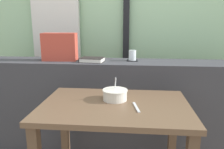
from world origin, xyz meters
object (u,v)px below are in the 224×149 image
(coaster_square, at_px, (132,60))
(soup_bowl, at_px, (114,95))
(closed_book, at_px, (92,60))
(throw_pillow, at_px, (60,47))
(breakfast_table, at_px, (115,120))
(juice_glass, at_px, (132,56))
(fork_utensil, at_px, (136,107))

(coaster_square, bearing_deg, soup_bowl, -101.11)
(closed_book, height_order, throw_pillow, throw_pillow)
(breakfast_table, relative_size, juice_glass, 10.33)
(breakfast_table, xyz_separation_m, closed_book, (-0.26, 0.60, 0.31))
(juice_glass, height_order, soup_bowl, juice_glass)
(throw_pillow, bearing_deg, juice_glass, 3.31)
(closed_book, bearing_deg, fork_utensil, -58.21)
(breakfast_table, relative_size, soup_bowl, 5.65)
(breakfast_table, distance_m, throw_pillow, 0.97)
(soup_bowl, height_order, fork_utensil, soup_bowl)
(coaster_square, xyz_separation_m, soup_bowl, (-0.12, -0.61, -0.14))
(breakfast_table, distance_m, fork_utensil, 0.19)
(breakfast_table, bearing_deg, juice_glass, 80.93)
(breakfast_table, distance_m, closed_book, 0.73)
(coaster_square, xyz_separation_m, closed_book, (-0.37, -0.09, 0.02))
(throw_pillow, height_order, soup_bowl, throw_pillow)
(coaster_square, height_order, juice_glass, juice_glass)
(closed_book, xyz_separation_m, throw_pillow, (-0.32, 0.05, 0.11))
(throw_pillow, height_order, fork_utensil, throw_pillow)
(breakfast_table, relative_size, fork_utensil, 5.90)
(closed_book, bearing_deg, juice_glass, 13.87)
(coaster_square, distance_m, throw_pillow, 0.70)
(breakfast_table, height_order, juice_glass, juice_glass)
(coaster_square, distance_m, closed_book, 0.38)
(fork_utensil, bearing_deg, throw_pillow, 124.66)
(closed_book, bearing_deg, throw_pillow, 170.67)
(closed_book, relative_size, soup_bowl, 1.29)
(breakfast_table, relative_size, throw_pillow, 3.13)
(throw_pillow, bearing_deg, closed_book, -9.33)
(fork_utensil, bearing_deg, breakfast_table, 147.99)
(juice_glass, xyz_separation_m, soup_bowl, (-0.12, -0.61, -0.19))
(juice_glass, relative_size, soup_bowl, 0.55)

